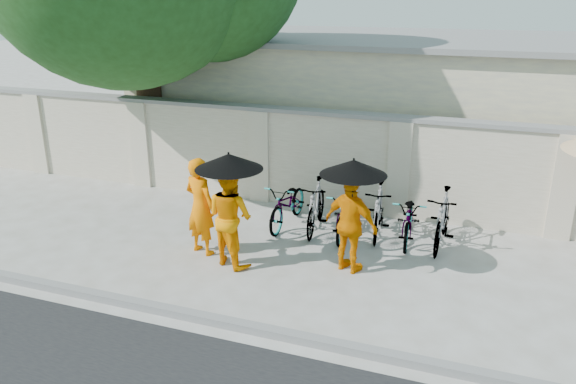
% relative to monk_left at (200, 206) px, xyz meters
% --- Properties ---
extents(ground, '(80.00, 80.00, 0.00)m').
position_rel_monk_left_xyz_m(ground, '(0.96, -0.30, -0.87)').
color(ground, '#B1B0AF').
extents(kerb, '(40.00, 0.16, 0.12)m').
position_rel_monk_left_xyz_m(kerb, '(0.96, -2.00, -0.81)').
color(kerb, slate).
rests_on(kerb, ground).
extents(compound_wall, '(20.00, 0.30, 2.00)m').
position_rel_monk_left_xyz_m(compound_wall, '(1.96, 2.90, 0.13)').
color(compound_wall, beige).
rests_on(compound_wall, ground).
extents(building_behind, '(14.00, 6.00, 3.20)m').
position_rel_monk_left_xyz_m(building_behind, '(2.96, 6.70, 0.73)').
color(building_behind, beige).
rests_on(building_behind, ground).
extents(monk_left, '(0.73, 0.59, 1.74)m').
position_rel_monk_left_xyz_m(monk_left, '(0.00, 0.00, 0.00)').
color(monk_left, orange).
rests_on(monk_left, ground).
extents(monk_center, '(1.02, 0.92, 1.72)m').
position_rel_monk_left_xyz_m(monk_center, '(0.67, -0.21, -0.01)').
color(monk_center, orange).
rests_on(monk_center, ground).
extents(parasol_center, '(1.10, 1.10, 0.99)m').
position_rel_monk_left_xyz_m(parasol_center, '(0.72, -0.29, 0.96)').
color(parasol_center, black).
rests_on(parasol_center, ground).
extents(monk_right, '(1.05, 0.72, 1.65)m').
position_rel_monk_left_xyz_m(monk_right, '(2.62, 0.20, -0.05)').
color(monk_right, orange).
rests_on(monk_right, ground).
extents(parasol_right, '(1.06, 1.06, 1.00)m').
position_rel_monk_left_xyz_m(parasol_right, '(2.64, 0.12, 0.95)').
color(parasol_right, black).
rests_on(parasol_right, ground).
extents(bike_0, '(0.65, 1.73, 0.90)m').
position_rel_monk_left_xyz_m(bike_0, '(1.01, 1.66, -0.42)').
color(bike_0, '#979797').
rests_on(bike_0, ground).
extents(bike_1, '(0.65, 1.70, 1.00)m').
position_rel_monk_left_xyz_m(bike_1, '(1.60, 1.61, -0.37)').
color(bike_1, '#979797').
rests_on(bike_1, ground).
extents(bike_2, '(0.74, 1.74, 0.89)m').
position_rel_monk_left_xyz_m(bike_2, '(2.19, 1.62, -0.43)').
color(bike_2, '#979797').
rests_on(bike_2, ground).
extents(bike_3, '(0.65, 1.69, 0.99)m').
position_rel_monk_left_xyz_m(bike_3, '(2.77, 1.79, -0.37)').
color(bike_3, '#979797').
rests_on(bike_3, ground).
extents(bike_4, '(0.72, 1.72, 0.88)m').
position_rel_monk_left_xyz_m(bike_4, '(3.36, 1.74, -0.43)').
color(bike_4, '#979797').
rests_on(bike_4, ground).
extents(bike_5, '(0.57, 1.76, 1.04)m').
position_rel_monk_left_xyz_m(bike_5, '(3.95, 1.70, -0.35)').
color(bike_5, '#979797').
rests_on(bike_5, ground).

